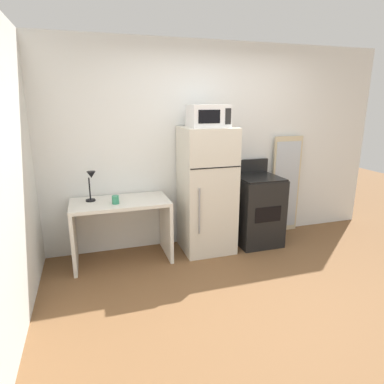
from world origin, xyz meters
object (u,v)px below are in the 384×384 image
refrigerator (207,191)px  leaning_mirror (286,185)px  coffee_mug (116,200)px  desk (121,219)px  oven_range (256,209)px  desk_lamp (91,181)px  microwave (208,116)px

refrigerator → leaning_mirror: 1.34m
refrigerator → coffee_mug: bearing=-174.7°
desk → refrigerator: bearing=0.1°
oven_range → leaning_mirror: size_ratio=0.79×
desk_lamp → leaning_mirror: leaning_mirror is taller
refrigerator → leaning_mirror: (1.31, 0.25, -0.09)m
microwave → leaning_mirror: bearing=11.9°
coffee_mug → oven_range: 1.88m
desk_lamp → microwave: size_ratio=0.77×
desk_lamp → microwave: 1.56m
coffee_mug → leaning_mirror: (2.44, 0.36, -0.10)m
desk → refrigerator: refrigerator is taller
coffee_mug → oven_range: oven_range is taller
desk_lamp → refrigerator: size_ratio=0.22×
microwave → desk_lamp: bearing=175.9°
oven_range → leaning_mirror: 0.69m
microwave → oven_range: size_ratio=0.42×
desk → coffee_mug: 0.30m
coffee_mug → leaning_mirror: leaning_mirror is taller
desk → leaning_mirror: bearing=6.1°
coffee_mug → refrigerator: bearing=5.3°
desk_lamp → coffee_mug: bearing=-36.5°
desk → refrigerator: 1.11m
leaning_mirror → coffee_mug: bearing=-171.6°
coffee_mug → microwave: microwave is taller
refrigerator → oven_range: refrigerator is taller
desk → microwave: 1.60m
desk → refrigerator: (1.08, 0.00, 0.27)m
desk → oven_range: 1.79m
desk_lamp → coffee_mug: size_ratio=3.72×
microwave → desk: bearing=178.9°
desk → coffee_mug: bearing=-118.3°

